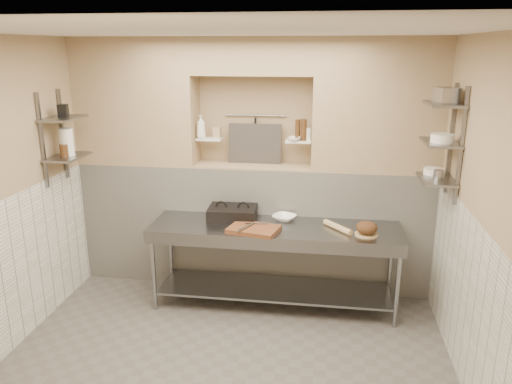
% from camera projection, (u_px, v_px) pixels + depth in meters
% --- Properties ---
extents(floor, '(4.00, 3.90, 0.10)m').
position_uv_depth(floor, '(224.00, 373.00, 4.35)').
color(floor, '#524D49').
rests_on(floor, ground).
extents(ceiling, '(4.00, 3.90, 0.10)m').
position_uv_depth(ceiling, '(216.00, 24.00, 3.54)').
color(ceiling, silver).
rests_on(ceiling, ground).
extents(wall_right, '(0.10, 3.90, 2.80)m').
position_uv_depth(wall_right, '(493.00, 230.00, 3.66)').
color(wall_right, '#9E8768').
rests_on(wall_right, ground).
extents(wall_back, '(4.00, 0.10, 2.80)m').
position_uv_depth(wall_back, '(257.00, 162.00, 5.85)').
color(wall_back, '#9E8768').
rests_on(wall_back, ground).
extents(wall_front, '(4.00, 0.10, 2.80)m').
position_uv_depth(wall_front, '(116.00, 373.00, 2.05)').
color(wall_front, '#9E8768').
rests_on(wall_front, ground).
extents(backwall_lower, '(4.00, 0.40, 1.40)m').
position_uv_depth(backwall_lower, '(254.00, 225.00, 5.81)').
color(backwall_lower, white).
rests_on(backwall_lower, floor).
extents(alcove_sill, '(1.30, 0.40, 0.02)m').
position_uv_depth(alcove_sill, '(253.00, 166.00, 5.61)').
color(alcove_sill, '#9E8768').
rests_on(alcove_sill, backwall_lower).
extents(backwall_pillar_left, '(1.35, 0.40, 1.40)m').
position_uv_depth(backwall_pillar_left, '(137.00, 102.00, 5.60)').
color(backwall_pillar_left, '#9E8768').
rests_on(backwall_pillar_left, backwall_lower).
extents(backwall_pillar_right, '(1.35, 0.40, 1.40)m').
position_uv_depth(backwall_pillar_right, '(378.00, 106.00, 5.23)').
color(backwall_pillar_right, '#9E8768').
rests_on(backwall_pillar_right, backwall_lower).
extents(backwall_header, '(1.30, 0.40, 0.40)m').
position_uv_depth(backwall_header, '(253.00, 56.00, 5.28)').
color(backwall_header, '#9E8768').
rests_on(backwall_header, backwall_lower).
extents(wainscot_left, '(0.02, 3.90, 1.40)m').
position_uv_depth(wainscot_left, '(2.00, 280.00, 4.42)').
color(wainscot_left, white).
rests_on(wainscot_left, floor).
extents(wainscot_right, '(0.02, 3.90, 1.40)m').
position_uv_depth(wainscot_right, '(473.00, 314.00, 3.87)').
color(wainscot_right, white).
rests_on(wainscot_right, floor).
extents(alcove_shelf_left, '(0.28, 0.16, 0.02)m').
position_uv_depth(alcove_shelf_left, '(209.00, 139.00, 5.60)').
color(alcove_shelf_left, white).
rests_on(alcove_shelf_left, backwall_lower).
extents(alcove_shelf_right, '(0.28, 0.16, 0.02)m').
position_uv_depth(alcove_shelf_right, '(298.00, 141.00, 5.46)').
color(alcove_shelf_right, white).
rests_on(alcove_shelf_right, backwall_lower).
extents(utensil_rail, '(0.70, 0.02, 0.02)m').
position_uv_depth(utensil_rail, '(256.00, 115.00, 5.62)').
color(utensil_rail, gray).
rests_on(utensil_rail, wall_back).
extents(hanging_steel, '(0.02, 0.02, 0.30)m').
position_uv_depth(hanging_steel, '(255.00, 131.00, 5.65)').
color(hanging_steel, black).
rests_on(hanging_steel, utensil_rail).
extents(splash_panel, '(0.60, 0.08, 0.45)m').
position_uv_depth(splash_panel, '(255.00, 144.00, 5.64)').
color(splash_panel, '#383330').
rests_on(splash_panel, alcove_sill).
extents(shelf_rail_left_a, '(0.03, 0.03, 0.95)m').
position_uv_depth(shelf_rail_left_a, '(63.00, 134.00, 5.30)').
color(shelf_rail_left_a, slate).
rests_on(shelf_rail_left_a, wall_left).
extents(shelf_rail_left_b, '(0.03, 0.03, 0.95)m').
position_uv_depth(shelf_rail_left_b, '(42.00, 141.00, 4.92)').
color(shelf_rail_left_b, slate).
rests_on(shelf_rail_left_b, wall_left).
extents(wall_shelf_left_lower, '(0.30, 0.50, 0.02)m').
position_uv_depth(wall_shelf_left_lower, '(67.00, 157.00, 5.15)').
color(wall_shelf_left_lower, slate).
rests_on(wall_shelf_left_lower, wall_left).
extents(wall_shelf_left_upper, '(0.30, 0.50, 0.03)m').
position_uv_depth(wall_shelf_left_upper, '(63.00, 118.00, 5.04)').
color(wall_shelf_left_upper, slate).
rests_on(wall_shelf_left_upper, wall_left).
extents(shelf_rail_right_a, '(0.03, 0.03, 1.05)m').
position_uv_depth(shelf_rail_right_a, '(451.00, 139.00, 4.73)').
color(shelf_rail_right_a, slate).
rests_on(shelf_rail_right_a, wall_right).
extents(shelf_rail_right_b, '(0.03, 0.03, 1.05)m').
position_uv_depth(shelf_rail_right_b, '(461.00, 147.00, 4.35)').
color(shelf_rail_right_b, slate).
rests_on(shelf_rail_right_b, wall_right).
extents(wall_shelf_right_lower, '(0.30, 0.50, 0.02)m').
position_uv_depth(wall_shelf_right_lower, '(436.00, 180.00, 4.66)').
color(wall_shelf_right_lower, slate).
rests_on(wall_shelf_right_lower, wall_right).
extents(wall_shelf_right_mid, '(0.30, 0.50, 0.02)m').
position_uv_depth(wall_shelf_right_mid, '(440.00, 143.00, 4.56)').
color(wall_shelf_right_mid, slate).
rests_on(wall_shelf_right_mid, wall_right).
extents(wall_shelf_right_upper, '(0.30, 0.50, 0.03)m').
position_uv_depth(wall_shelf_right_upper, '(444.00, 104.00, 4.47)').
color(wall_shelf_right_upper, slate).
rests_on(wall_shelf_right_upper, wall_right).
extents(prep_table, '(2.60, 0.70, 0.90)m').
position_uv_depth(prep_table, '(274.00, 250.00, 5.24)').
color(prep_table, gray).
rests_on(prep_table, floor).
extents(panini_press, '(0.52, 0.39, 0.14)m').
position_uv_depth(panini_press, '(232.00, 213.00, 5.37)').
color(panini_press, black).
rests_on(panini_press, prep_table).
extents(cutting_board, '(0.55, 0.45, 0.04)m').
position_uv_depth(cutting_board, '(254.00, 229.00, 5.04)').
color(cutting_board, brown).
rests_on(cutting_board, prep_table).
extents(knife_blade, '(0.23, 0.05, 0.01)m').
position_uv_depth(knife_blade, '(256.00, 224.00, 5.12)').
color(knife_blade, gray).
rests_on(knife_blade, cutting_board).
extents(tongs, '(0.13, 0.24, 0.02)m').
position_uv_depth(tongs, '(245.00, 227.00, 4.99)').
color(tongs, gray).
rests_on(tongs, cutting_board).
extents(mixing_bowl, '(0.32, 0.32, 0.06)m').
position_uv_depth(mixing_bowl, '(284.00, 218.00, 5.35)').
color(mixing_bowl, white).
rests_on(mixing_bowl, prep_table).
extents(rolling_pin, '(0.30, 0.34, 0.06)m').
position_uv_depth(rolling_pin, '(338.00, 227.00, 5.07)').
color(rolling_pin, tan).
rests_on(rolling_pin, prep_table).
extents(bread_board, '(0.23, 0.23, 0.01)m').
position_uv_depth(bread_board, '(366.00, 234.00, 4.94)').
color(bread_board, tan).
rests_on(bread_board, prep_table).
extents(bread_loaf, '(0.21, 0.21, 0.13)m').
position_uv_depth(bread_loaf, '(367.00, 228.00, 4.92)').
color(bread_loaf, '#4C2D19').
rests_on(bread_loaf, bread_board).
extents(bottle_soap, '(0.12, 0.12, 0.26)m').
position_uv_depth(bottle_soap, '(201.00, 127.00, 5.52)').
color(bottle_soap, white).
rests_on(bottle_soap, alcove_shelf_left).
extents(jar_alcove, '(0.08, 0.08, 0.12)m').
position_uv_depth(jar_alcove, '(217.00, 133.00, 5.57)').
color(jar_alcove, '#9E8768').
rests_on(jar_alcove, alcove_shelf_left).
extents(bowl_alcove, '(0.18, 0.18, 0.04)m').
position_uv_depth(bowl_alcove, '(294.00, 139.00, 5.40)').
color(bowl_alcove, white).
rests_on(bowl_alcove, alcove_shelf_right).
extents(condiment_a, '(0.06, 0.06, 0.24)m').
position_uv_depth(condiment_a, '(304.00, 130.00, 5.40)').
color(condiment_a, '#422813').
rests_on(condiment_a, alcove_shelf_right).
extents(condiment_b, '(0.06, 0.06, 0.22)m').
position_uv_depth(condiment_b, '(298.00, 130.00, 5.44)').
color(condiment_b, '#422813').
rests_on(condiment_b, alcove_shelf_right).
extents(condiment_c, '(0.08, 0.08, 0.13)m').
position_uv_depth(condiment_c, '(308.00, 134.00, 5.43)').
color(condiment_c, white).
rests_on(condiment_c, alcove_shelf_right).
extents(jug_left, '(0.14, 0.14, 0.28)m').
position_uv_depth(jug_left, '(67.00, 142.00, 5.12)').
color(jug_left, white).
rests_on(jug_left, wall_shelf_left_lower).
extents(jar_left, '(0.09, 0.09, 0.13)m').
position_uv_depth(jar_left, '(64.00, 151.00, 5.08)').
color(jar_left, '#422813').
rests_on(jar_left, wall_shelf_left_lower).
extents(box_left_upper, '(0.11, 0.11, 0.13)m').
position_uv_depth(box_left_upper, '(63.00, 111.00, 5.03)').
color(box_left_upper, black).
rests_on(box_left_upper, wall_shelf_left_upper).
extents(bowl_right, '(0.19, 0.19, 0.06)m').
position_uv_depth(bowl_right, '(434.00, 171.00, 4.80)').
color(bowl_right, white).
rests_on(bowl_right, wall_shelf_right_lower).
extents(canister_right, '(0.09, 0.09, 0.09)m').
position_uv_depth(canister_right, '(439.00, 175.00, 4.58)').
color(canister_right, gray).
rests_on(canister_right, wall_shelf_right_lower).
extents(bowl_right_mid, '(0.21, 0.21, 0.08)m').
position_uv_depth(bowl_right_mid, '(442.00, 138.00, 4.49)').
color(bowl_right_mid, white).
rests_on(bowl_right_mid, wall_shelf_right_mid).
extents(basket_right, '(0.22, 0.25, 0.14)m').
position_uv_depth(basket_right, '(446.00, 95.00, 4.41)').
color(basket_right, gray).
rests_on(basket_right, wall_shelf_right_upper).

